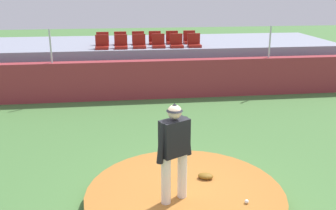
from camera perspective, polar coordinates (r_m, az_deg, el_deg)
The scene contains 21 objects.
ground_plane at distance 7.31m, azimuth 2.53°, elevation -14.56°, with size 60.00×60.00×0.00m, color #467439.
pitchers_mound at distance 7.24m, azimuth 2.55°, elevation -13.70°, with size 3.66×3.66×0.26m, color #A9672B.
pitcher at distance 6.45m, azimuth 0.96°, elevation -6.11°, with size 0.69×0.46×1.79m.
baseball at distance 6.94m, azimuth 11.70°, elevation -13.98°, with size 0.07×0.07×0.07m, color white.
fielding_glove at distance 7.60m, azimuth 5.65°, elevation -10.55°, with size 0.30×0.20×0.11m, color brown.
brick_barrier at distance 13.51m, azimuth -2.47°, elevation 3.87°, with size 17.93×0.40×1.36m, color maroon.
fence_post_left at distance 13.41m, azimuth -17.20°, elevation 8.45°, with size 0.06×0.06×1.14m, color silver.
fence_post_right at distance 14.27m, azimuth 15.02°, elevation 9.15°, with size 0.06×0.06×1.14m, color silver.
bleacher_platform at distance 16.23m, azimuth -3.35°, elevation 6.66°, with size 15.49×4.31×1.61m, color gray.
stadium_chair_0 at distance 14.42m, azimuth -9.87°, elevation 8.92°, with size 0.48×0.44×0.50m.
stadium_chair_1 at distance 14.41m, azimuth -7.07°, elevation 9.05°, with size 0.48×0.44×0.50m.
stadium_chair_2 at distance 14.47m, azimuth -4.34°, elevation 9.16°, with size 0.48×0.44×0.50m.
stadium_chair_3 at distance 14.53m, azimuth -1.44°, elevation 9.24°, with size 0.48×0.44×0.50m.
stadium_chair_4 at distance 14.57m, azimuth 1.27°, elevation 9.26°, with size 0.48×0.44×0.50m.
stadium_chair_5 at distance 14.70m, azimuth 3.94°, elevation 9.30°, with size 0.48×0.44×0.50m.
stadium_chair_6 at distance 15.30m, azimuth -9.76°, elevation 9.42°, with size 0.48×0.44×0.50m.
stadium_chair_7 at distance 15.32m, azimuth -7.15°, elevation 9.55°, with size 0.48×0.44×0.50m.
stadium_chair_8 at distance 15.36m, azimuth -4.48°, elevation 9.65°, with size 0.48×0.44×0.50m.
stadium_chair_9 at distance 15.39m, azimuth -1.96°, elevation 9.71°, with size 0.48×0.44×0.50m.
stadium_chair_10 at distance 15.48m, azimuth 0.64°, elevation 9.76°, with size 0.48×0.44×0.50m.
stadium_chair_11 at distance 15.60m, azimuth 3.24°, elevation 9.80°, with size 0.48×0.44×0.50m.
Camera 1 is at (-1.10, -6.09, 3.89)m, focal length 40.65 mm.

